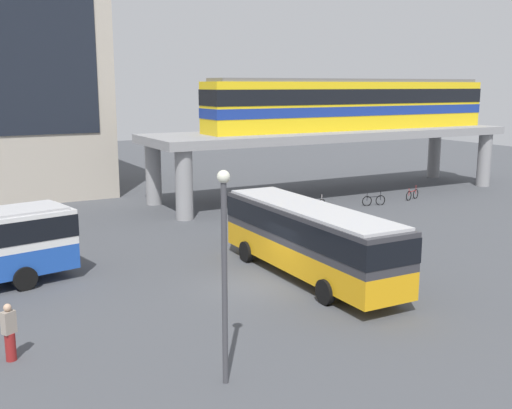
# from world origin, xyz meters

# --- Properties ---
(ground_plane) EXTENTS (120.00, 120.00, 0.00)m
(ground_plane) POSITION_xyz_m (0.00, 10.00, 0.00)
(ground_plane) COLOR #47494F
(elevated_platform) EXTENTS (29.37, 7.30, 4.99)m
(elevated_platform) POSITION_xyz_m (15.91, 16.43, 4.33)
(elevated_platform) COLOR gray
(elevated_platform) RESTS_ON ground_plane
(train) EXTENTS (24.54, 2.96, 3.84)m
(train) POSITION_xyz_m (17.67, 16.43, 6.95)
(train) COLOR yellow
(train) RESTS_ON elevated_platform
(bus_main) EXTENTS (2.83, 11.06, 3.22)m
(bus_main) POSITION_xyz_m (2.66, -0.13, 1.99)
(bus_main) COLOR orange
(bus_main) RESTS_ON ground_plane
(bicycle_blue) EXTENTS (1.79, 0.11, 1.04)m
(bicycle_blue) POSITION_xyz_m (8.38, 11.01, 0.36)
(bicycle_blue) COLOR black
(bicycle_blue) RESTS_ON ground_plane
(bicycle_silver) EXTENTS (1.74, 0.54, 1.04)m
(bicycle_silver) POSITION_xyz_m (11.39, 11.94, 0.36)
(bicycle_silver) COLOR black
(bicycle_silver) RESTS_ON ground_plane
(bicycle_red) EXTENTS (1.71, 0.63, 1.04)m
(bicycle_red) POSITION_xyz_m (19.84, 11.78, 0.36)
(bicycle_red) COLOR black
(bicycle_red) RESTS_ON ground_plane
(bicycle_black) EXTENTS (1.76, 0.44, 1.04)m
(bicycle_black) POSITION_xyz_m (15.84, 11.36, 0.36)
(bicycle_black) COLOR black
(bicycle_black) RESTS_ON ground_plane
(pedestrian_at_kerb) EXTENTS (0.47, 0.46, 1.79)m
(pedestrian_at_kerb) POSITION_xyz_m (7.82, 8.25, 0.85)
(pedestrian_at_kerb) COLOR maroon
(pedestrian_at_kerb) RESTS_ON ground_plane
(pedestrian_waiting_near_stop) EXTENTS (0.48, 0.43, 1.78)m
(pedestrian_waiting_near_stop) POSITION_xyz_m (5.35, 11.47, 0.84)
(pedestrian_waiting_near_stop) COLOR #33663F
(pedestrian_waiting_near_stop) RESTS_ON ground_plane
(pedestrian_near_building) EXTENTS (0.48, 0.42, 1.84)m
(pedestrian_near_building) POSITION_xyz_m (-9.93, -2.55, 0.87)
(pedestrian_near_building) COLOR maroon
(pedestrian_near_building) RESTS_ON ground_plane
(lamp_post) EXTENTS (0.36, 0.36, 6.13)m
(lamp_post) POSITION_xyz_m (-4.77, -7.04, 3.63)
(lamp_post) COLOR #3F3F44
(lamp_post) RESTS_ON ground_plane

